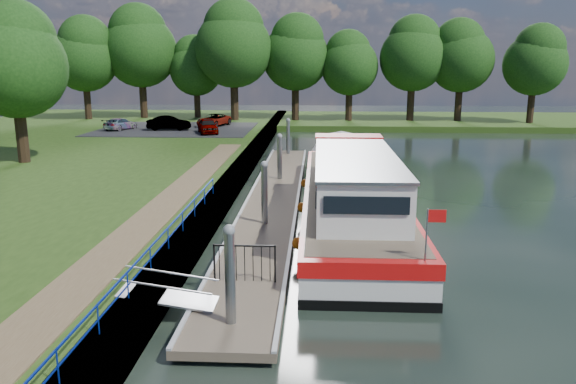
# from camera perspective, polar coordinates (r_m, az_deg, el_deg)

# --- Properties ---
(ground) EXTENTS (160.00, 160.00, 0.00)m
(ground) POSITION_cam_1_polar(r_m,az_deg,el_deg) (15.08, -5.46, -13.59)
(ground) COLOR black
(ground) RESTS_ON ground
(bank_edge) EXTENTS (1.10, 90.00, 0.78)m
(bank_edge) POSITION_cam_1_polar(r_m,az_deg,el_deg) (29.41, -6.15, 0.41)
(bank_edge) COLOR #473D2D
(bank_edge) RESTS_ON ground
(far_bank) EXTENTS (60.00, 18.00, 0.60)m
(far_bank) POSITION_cam_1_polar(r_m,az_deg,el_deg) (66.39, 11.68, 7.10)
(far_bank) COLOR #223D11
(far_bank) RESTS_ON ground
(footpath) EXTENTS (1.60, 40.00, 0.05)m
(footpath) POSITION_cam_1_polar(r_m,az_deg,el_deg) (23.08, -13.46, -2.31)
(footpath) COLOR brown
(footpath) RESTS_ON riverbank
(carpark) EXTENTS (14.00, 12.00, 0.06)m
(carpark) POSITION_cam_1_polar(r_m,az_deg,el_deg) (53.31, -11.28, 6.30)
(carpark) COLOR black
(carpark) RESTS_ON riverbank
(blue_fence) EXTENTS (0.04, 18.04, 0.72)m
(blue_fence) POSITION_cam_1_polar(r_m,az_deg,el_deg) (17.88, -12.92, -5.02)
(blue_fence) COLOR #0C2DBF
(blue_fence) RESTS_ON riverbank
(pontoon) EXTENTS (2.50, 30.00, 0.56)m
(pontoon) POSITION_cam_1_polar(r_m,az_deg,el_deg) (27.22, -1.49, -0.98)
(pontoon) COLOR brown
(pontoon) RESTS_ON ground
(mooring_piles) EXTENTS (0.30, 27.30, 3.55)m
(mooring_piles) POSITION_cam_1_polar(r_m,az_deg,el_deg) (26.98, -1.50, 1.28)
(mooring_piles) COLOR gray
(mooring_piles) RESTS_ON ground
(gangway) EXTENTS (2.58, 1.00, 0.92)m
(gangway) POSITION_cam_1_polar(r_m,az_deg,el_deg) (15.63, -12.08, -10.33)
(gangway) COLOR #A5A8AD
(gangway) RESTS_ON ground
(gate_panel) EXTENTS (1.85, 0.05, 1.15)m
(gate_panel) POSITION_cam_1_polar(r_m,az_deg,el_deg) (16.64, -4.44, -6.68)
(gate_panel) COLOR black
(gate_panel) RESTS_ON ground
(barge) EXTENTS (4.36, 21.15, 4.78)m
(barge) POSITION_cam_1_polar(r_m,az_deg,el_deg) (25.59, 6.30, 0.13)
(barge) COLOR black
(barge) RESTS_ON ground
(horizon_trees) EXTENTS (54.38, 10.03, 12.87)m
(horizon_trees) POSITION_cam_1_polar(r_m,az_deg,el_deg) (62.14, -0.40, 14.04)
(horizon_trees) COLOR #332316
(horizon_trees) RESTS_ON ground
(bank_tree_a) EXTENTS (6.12, 6.12, 9.72)m
(bank_tree_a) POSITION_cam_1_polar(r_m,az_deg,el_deg) (38.01, -26.02, 12.10)
(bank_tree_a) COLOR #332316
(bank_tree_a) RESTS_ON riverbank
(car_a) EXTENTS (2.56, 4.05, 1.29)m
(car_a) POSITION_cam_1_polar(r_m,az_deg,el_deg) (49.20, -8.16, 6.67)
(car_a) COLOR #999999
(car_a) RESTS_ON carpark
(car_b) EXTENTS (3.93, 1.62, 1.27)m
(car_b) POSITION_cam_1_polar(r_m,az_deg,el_deg) (52.29, -12.02, 6.87)
(car_b) COLOR #999999
(car_b) RESTS_ON carpark
(car_c) EXTENTS (2.57, 3.93, 1.06)m
(car_c) POSITION_cam_1_polar(r_m,az_deg,el_deg) (53.75, -16.66, 6.66)
(car_c) COLOR #999999
(car_c) RESTS_ON carpark
(car_d) EXTENTS (3.18, 4.57, 1.16)m
(car_d) POSITION_cam_1_polar(r_m,az_deg,el_deg) (54.91, -7.56, 7.26)
(car_d) COLOR #999999
(car_d) RESTS_ON carpark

